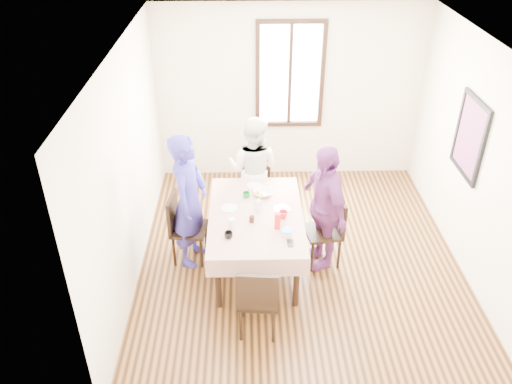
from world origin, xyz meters
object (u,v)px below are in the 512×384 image
person_far (254,170)px  chair_right (323,232)px  chair_left (189,229)px  person_left (189,201)px  dining_table (256,240)px  chair_far (254,188)px  person_right (323,207)px  chair_near (258,297)px

person_far → chair_right: bearing=148.8°
chair_left → person_left: size_ratio=0.53×
dining_table → chair_left: size_ratio=1.73×
chair_right → chair_far: 1.32m
chair_far → chair_right: bearing=135.8°
person_left → person_far: person_left is taller
chair_left → person_right: bearing=93.2°
chair_right → person_right: bearing=80.8°
person_left → chair_far: bearing=-26.1°
dining_table → chair_right: bearing=3.4°
chair_left → chair_right: 1.65m
chair_left → person_far: person_far is taller
dining_table → chair_right: size_ratio=1.73×
dining_table → person_left: size_ratio=0.91×
chair_left → person_right: (1.62, -0.10, 0.36)m
dining_table → chair_far: bearing=90.0°
chair_near → chair_far: bearing=95.3°
chair_near → person_far: size_ratio=0.60×
chair_right → person_far: (-0.82, 1.01, 0.31)m
chair_left → chair_right: size_ratio=1.00×
person_left → chair_near: bearing=-132.5°
chair_left → person_left: (0.02, 0.00, 0.41)m
person_far → chair_left: bearing=67.7°
chair_right → person_far: bearing=29.9°
chair_far → person_far: size_ratio=0.60×
chair_far → person_left: size_ratio=0.53×
chair_left → chair_near: bearing=40.4°
dining_table → chair_near: 1.09m
person_right → person_far: bearing=-160.8°
dining_table → chair_near: bearing=-90.0°
person_left → person_right: (1.60, -0.10, -0.05)m
chair_left → person_far: (0.82, 0.92, 0.31)m
chair_near → person_right: person_right is taller
chair_right → person_right: (-0.02, -0.00, 0.36)m
chair_near → person_far: bearing=95.3°
dining_table → person_far: (-0.00, 1.06, 0.39)m
chair_right → chair_near: 1.40m
chair_left → chair_right: bearing=93.2°
chair_far → person_right: person_right is taller
chair_far → person_far: person_far is taller
chair_right → chair_near: same height
person_far → person_right: 1.29m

